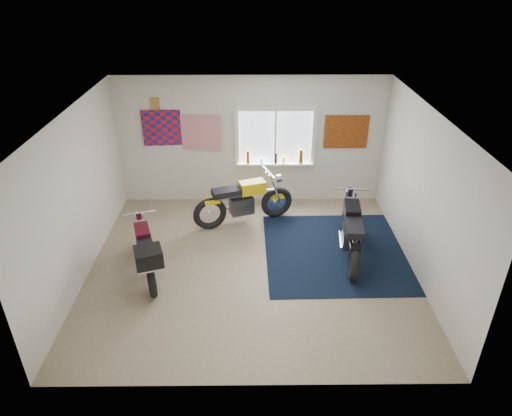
{
  "coord_description": "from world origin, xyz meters",
  "views": [
    {
      "loc": [
        0.02,
        -6.41,
        4.68
      ],
      "look_at": [
        0.08,
        0.4,
        0.93
      ],
      "focal_mm": 32.0,
      "sensor_mm": 36.0,
      "label": 1
    }
  ],
  "objects_px": {
    "black_chrome_bike": "(351,232)",
    "maroon_tourer": "(146,253)",
    "yellow_triumph": "(244,202)",
    "navy_rug": "(335,251)"
  },
  "relations": [
    {
      "from": "navy_rug",
      "to": "maroon_tourer",
      "type": "xyz_separation_m",
      "value": [
        -3.22,
        -0.72,
        0.48
      ]
    },
    {
      "from": "navy_rug",
      "to": "black_chrome_bike",
      "type": "distance_m",
      "value": 0.52
    },
    {
      "from": "navy_rug",
      "to": "yellow_triumph",
      "type": "relative_size",
      "value": 1.31
    },
    {
      "from": "black_chrome_bike",
      "to": "maroon_tourer",
      "type": "height_order",
      "value": "black_chrome_bike"
    },
    {
      "from": "black_chrome_bike",
      "to": "navy_rug",
      "type": "bearing_deg",
      "value": 78.77
    },
    {
      "from": "navy_rug",
      "to": "maroon_tourer",
      "type": "distance_m",
      "value": 3.33
    },
    {
      "from": "maroon_tourer",
      "to": "yellow_triumph",
      "type": "bearing_deg",
      "value": -59.38
    },
    {
      "from": "black_chrome_bike",
      "to": "maroon_tourer",
      "type": "bearing_deg",
      "value": 107.16
    },
    {
      "from": "yellow_triumph",
      "to": "maroon_tourer",
      "type": "bearing_deg",
      "value": -150.41
    },
    {
      "from": "yellow_triumph",
      "to": "black_chrome_bike",
      "type": "distance_m",
      "value": 2.22
    }
  ]
}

